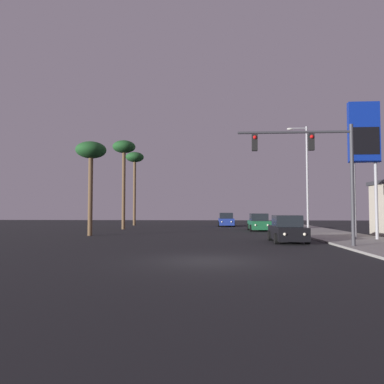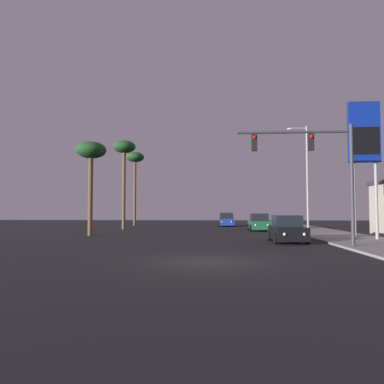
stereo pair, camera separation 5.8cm
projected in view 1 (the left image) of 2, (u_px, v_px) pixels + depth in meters
name	position (u px, v px, depth m)	size (l,w,h in m)	color
ground_plane	(208.00, 261.00, 14.76)	(120.00, 120.00, 0.00)	black
sidewalk_right	(358.00, 240.00, 24.17)	(5.00, 60.00, 0.12)	gray
car_green	(259.00, 223.00, 36.45)	(2.04, 4.32, 1.68)	#195933
car_blue	(226.00, 220.00, 46.35)	(2.04, 4.33, 1.68)	navy
car_black	(287.00, 230.00, 23.41)	(2.04, 4.31, 1.68)	black
traffic_light_mast	(320.00, 161.00, 20.08)	(6.16, 0.36, 6.50)	#38383D
street_lamp	(306.00, 173.00, 31.59)	(1.74, 0.24, 9.00)	#99999E
gas_station_sign	(364.00, 140.00, 24.53)	(2.00, 0.42, 9.00)	#99999E
palm_tree_far	(135.00, 162.00, 49.69)	(2.40, 2.40, 9.72)	brown
palm_tree_mid	(124.00, 152.00, 39.64)	(2.40, 2.40, 9.39)	brown
palm_tree_near	(91.00, 154.00, 29.60)	(2.40, 2.40, 7.43)	brown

